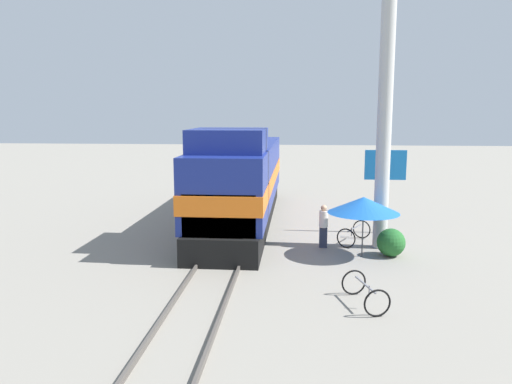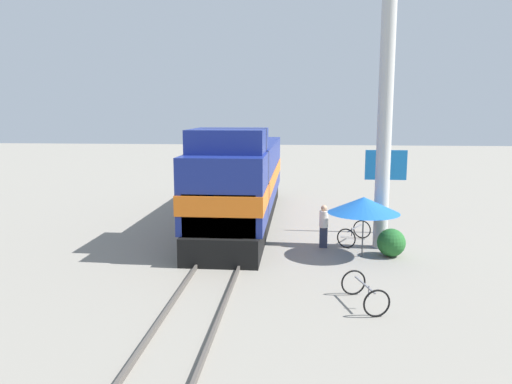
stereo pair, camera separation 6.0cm
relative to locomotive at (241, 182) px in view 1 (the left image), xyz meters
name	(u,v)px [view 1 (the left image)]	position (x,y,z in m)	size (l,w,h in m)	color
ground_plane	(230,246)	(0.00, -3.94, -1.98)	(120.00, 120.00, 0.00)	gray
rail_near	(212,244)	(-0.72, -3.94, -1.90)	(0.08, 30.49, 0.15)	#4C4742
rail_far	(248,245)	(0.72, -3.94, -1.90)	(0.08, 30.49, 0.15)	#4C4742
locomotive	(241,182)	(0.00, 0.00, 0.00)	(3.00, 14.61, 4.56)	black
utility_pole	(386,94)	(5.82, -3.62, 3.87)	(1.80, 0.54, 11.62)	#B2B2AD
vendor_umbrella	(364,205)	(4.98, -4.94, -0.07)	(2.57, 2.57, 2.20)	#4C4C4C
billboard_sign	(385,172)	(6.33, -1.24, 0.70)	(1.74, 0.12, 3.59)	#595959
shrub_cluster	(391,243)	(6.03, -4.82, -1.46)	(1.02, 1.02, 1.02)	#236028
person_bystander	(323,225)	(3.63, -3.82, -1.07)	(0.34, 0.34, 1.67)	#2D3347
bicycle	(354,233)	(4.90, -3.04, -1.58)	(1.49, 1.94, 0.77)	black
bicycle_spare	(365,292)	(4.48, -9.61, -1.60)	(1.15, 1.79, 0.74)	black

